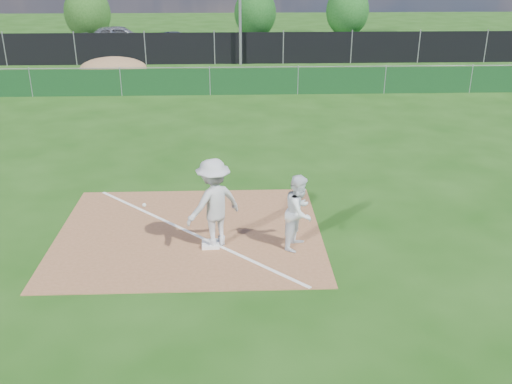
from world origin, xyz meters
TOP-DOWN VIEW (x-y plane):
  - ground at (0.00, 10.00)m, footprint 90.00×90.00m
  - infield_dirt at (0.00, 1.00)m, footprint 6.00×5.00m
  - foul_line at (0.00, 1.00)m, footprint 5.01×5.01m
  - green_fence at (0.00, 15.00)m, footprint 44.00×0.05m
  - dirt_mound at (-5.00, 18.50)m, footprint 3.38×2.60m
  - black_fence at (0.00, 23.00)m, footprint 46.00×0.04m
  - parking_lot at (0.00, 28.00)m, footprint 46.00×9.00m
  - first_base at (0.51, 0.33)m, footprint 0.39×0.39m
  - play_at_first at (0.60, 0.37)m, footprint 2.20×1.34m
  - runner at (2.43, 0.27)m, footprint 0.93×1.01m
  - car_left at (-6.47, 28.47)m, footprint 5.07×2.66m
  - car_mid at (-2.35, 26.80)m, footprint 4.21×2.06m
  - car_right at (5.72, 26.90)m, footprint 4.52×2.86m
  - tree_left at (-9.43, 32.76)m, footprint 3.29×3.29m
  - tree_mid at (2.78, 33.58)m, footprint 3.12×3.12m
  - tree_right at (9.80, 34.08)m, footprint 3.24×3.24m

SIDE VIEW (x-z plane):
  - ground at x=0.00m, z-range 0.00..0.00m
  - parking_lot at x=0.00m, z-range 0.00..0.01m
  - infield_dirt at x=0.00m, z-range 0.00..0.02m
  - foul_line at x=0.00m, z-range 0.02..0.03m
  - first_base at x=0.51m, z-range 0.02..0.10m
  - dirt_mound at x=-5.00m, z-range 0.00..1.17m
  - green_fence at x=0.00m, z-range 0.00..1.20m
  - car_right at x=5.72m, z-range 0.01..1.23m
  - car_mid at x=-2.35m, z-range 0.01..1.34m
  - runner at x=2.43m, z-range 0.00..1.66m
  - car_left at x=-6.47m, z-range 0.01..1.65m
  - black_fence at x=0.00m, z-range 0.00..1.80m
  - play_at_first at x=0.60m, z-range 0.02..2.01m
  - tree_mid at x=2.78m, z-range 0.05..3.75m
  - tree_right at x=9.80m, z-range 0.06..3.89m
  - tree_left at x=-9.43m, z-range 0.06..3.96m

